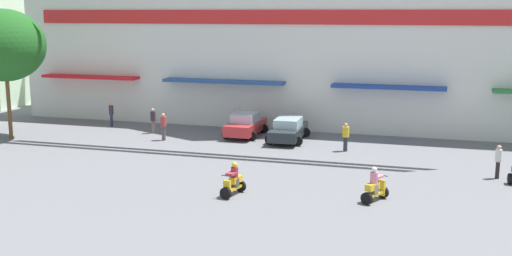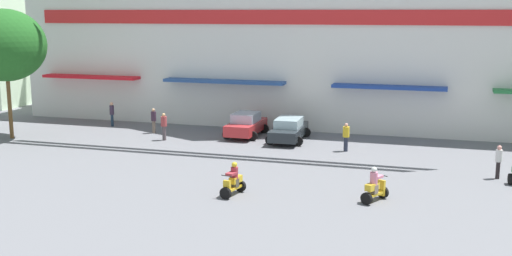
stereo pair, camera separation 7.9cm
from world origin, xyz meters
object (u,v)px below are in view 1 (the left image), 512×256
pedestrian_0 (346,135)px  pedestrian_2 (163,125)px  scooter_rider_0 (233,182)px  parked_car_1 (288,129)px  plaza_tree_0 (4,45)px  pedestrian_3 (153,119)px  scooter_rider_1 (375,187)px  pedestrian_4 (111,112)px  pedestrian_1 (498,159)px  parked_car_0 (246,125)px

pedestrian_0 → pedestrian_2: bearing=-179.0°
scooter_rider_0 → pedestrian_2: size_ratio=0.87×
parked_car_1 → pedestrian_0: bearing=-26.0°
parked_car_1 → pedestrian_0: (3.82, -1.86, 0.20)m
plaza_tree_0 → pedestrian_3: (7.89, 4.06, -4.90)m
parked_car_1 → pedestrian_3: 9.08m
scooter_rider_0 → scooter_rider_1: size_ratio=0.97×
parked_car_1 → scooter_rider_1: (6.40, -10.96, -0.10)m
scooter_rider_1 → pedestrian_0: pedestrian_0 is taller
pedestrian_4 → pedestrian_1: bearing=-15.5°
pedestrian_1 → pedestrian_3: 21.45m
parked_car_0 → parked_car_1: bearing=-11.6°
pedestrian_1 → pedestrian_4: (-24.64, 6.83, 0.05)m
parked_car_1 → pedestrian_0: pedestrian_0 is taller
plaza_tree_0 → parked_car_0: (14.00, 4.88, -5.08)m
parked_car_0 → pedestrian_2: 5.23m
pedestrian_1 → parked_car_1: bearing=154.3°
pedestrian_0 → pedestrian_4: pedestrian_4 is taller
parked_car_1 → pedestrian_1: 12.97m
plaza_tree_0 → parked_car_0: plaza_tree_0 is taller
parked_car_1 → scooter_rider_1: size_ratio=2.95×
pedestrian_4 → parked_car_0: bearing=-3.4°
pedestrian_2 → scooter_rider_1: bearing=-32.7°
parked_car_0 → pedestrian_4: 10.01m
plaza_tree_0 → pedestrian_4: size_ratio=4.74×
scooter_rider_0 → pedestrian_0: size_ratio=0.90×
parked_car_1 → pedestrian_1: size_ratio=2.77×
scooter_rider_0 → pedestrian_0: bearing=71.1°
pedestrian_2 → pedestrian_4: 6.38m
parked_car_0 → pedestrian_4: size_ratio=2.37×
parked_car_0 → pedestrian_2: (-4.50, -2.67, 0.21)m
scooter_rider_1 → pedestrian_0: 9.46m
scooter_rider_1 → pedestrian_0: (-2.58, 9.10, 0.30)m
scooter_rider_0 → parked_car_0: bearing=105.2°
pedestrian_2 → scooter_rider_0: bearing=-51.1°
parked_car_0 → parked_car_1: parked_car_0 is taller
parked_car_1 → scooter_rider_0: size_ratio=3.05×
scooter_rider_0 → pedestrian_4: (-13.36, 13.02, 0.39)m
pedestrian_0 → pedestrian_1: size_ratio=1.00×
pedestrian_0 → pedestrian_4: 17.06m
plaza_tree_0 → scooter_rider_1: (23.37, -6.69, -5.21)m
scooter_rider_1 → parked_car_0: bearing=129.0°
scooter_rider_0 → pedestrian_1: bearing=28.8°
parked_car_0 → pedestrian_1: 15.92m
parked_car_0 → pedestrian_0: pedestrian_0 is taller
plaza_tree_0 → pedestrian_4: plaza_tree_0 is taller
parked_car_0 → scooter_rider_0: (3.37, -12.43, -0.15)m
pedestrian_2 → parked_car_1: bearing=15.4°
plaza_tree_0 → scooter_rider_0: plaza_tree_0 is taller
plaza_tree_0 → pedestrian_4: 8.34m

